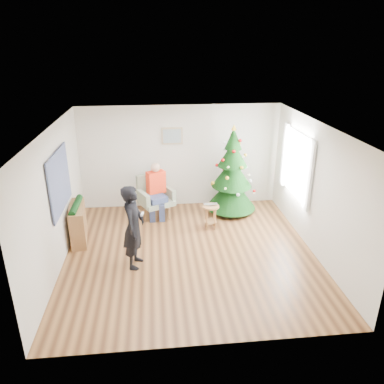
{
  "coord_description": "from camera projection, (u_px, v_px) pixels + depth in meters",
  "views": [
    {
      "loc": [
        -0.65,
        -6.57,
        4.03
      ],
      "look_at": [
        0.1,
        0.6,
        1.1
      ],
      "focal_mm": 35.0,
      "sensor_mm": 36.0,
      "label": 1
    }
  ],
  "objects": [
    {
      "name": "garland",
      "position": [
        76.0,
        205.0,
        7.83
      ],
      "size": [
        0.14,
        0.9,
        0.14
      ],
      "primitive_type": "cylinder",
      "rotation": [
        1.57,
        0.0,
        0.0
      ],
      "color": "black",
      "rests_on": "console"
    },
    {
      "name": "ceiling",
      "position": [
        190.0,
        127.0,
        6.66
      ],
      "size": [
        5.0,
        5.0,
        0.0
      ],
      "primitive_type": "plane",
      "rotation": [
        3.14,
        0.0,
        0.0
      ],
      "color": "white",
      "rests_on": "wall_back"
    },
    {
      "name": "framed_picture",
      "position": [
        172.0,
        136.0,
        9.19
      ],
      "size": [
        0.52,
        0.05,
        0.42
      ],
      "color": "tan",
      "rests_on": "wall_back"
    },
    {
      "name": "stool",
      "position": [
        210.0,
        217.0,
        8.54
      ],
      "size": [
        0.38,
        0.38,
        0.57
      ],
      "rotation": [
        0.0,
        0.0,
        -0.39
      ],
      "color": "brown",
      "rests_on": "floor"
    },
    {
      "name": "window_panel",
      "position": [
        297.0,
        164.0,
        8.23
      ],
      "size": [
        0.04,
        1.3,
        1.4
      ],
      "primitive_type": "cube",
      "color": "white",
      "rests_on": "wall_right"
    },
    {
      "name": "seated_person",
      "position": [
        156.0,
        190.0,
        9.01
      ],
      "size": [
        0.56,
        0.71,
        1.33
      ],
      "rotation": [
        0.0,
        0.0,
        0.44
      ],
      "color": "navy",
      "rests_on": "armchair"
    },
    {
      "name": "armchair",
      "position": [
        156.0,
        201.0,
        9.17
      ],
      "size": [
        0.96,
        0.95,
        1.02
      ],
      "rotation": [
        0.0,
        0.0,
        0.44
      ],
      "color": "gray",
      "rests_on": "floor"
    },
    {
      "name": "tapestry",
      "position": [
        60.0,
        181.0,
        7.09
      ],
      "size": [
        0.03,
        1.5,
        1.15
      ],
      "primitive_type": "cube",
      "color": "black",
      "rests_on": "wall_left"
    },
    {
      "name": "wall_left",
      "position": [
        56.0,
        200.0,
        6.91
      ],
      "size": [
        0.0,
        5.0,
        5.0
      ],
      "primitive_type": "plane",
      "rotation": [
        1.57,
        0.0,
        1.57
      ],
      "color": "silver",
      "rests_on": "floor"
    },
    {
      "name": "christmas_tree",
      "position": [
        232.0,
        174.0,
        9.14
      ],
      "size": [
        1.23,
        1.23,
        2.22
      ],
      "rotation": [
        0.0,
        0.0,
        -0.02
      ],
      "color": "#3F2816",
      "rests_on": "floor"
    },
    {
      "name": "laptop",
      "position": [
        211.0,
        205.0,
        8.43
      ],
      "size": [
        0.32,
        0.21,
        0.02
      ],
      "primitive_type": "imported",
      "rotation": [
        0.0,
        0.0,
        -0.04
      ],
      "color": "silver",
      "rests_on": "stool"
    },
    {
      "name": "wall_back",
      "position": [
        180.0,
        157.0,
        9.45
      ],
      "size": [
        5.0,
        0.0,
        5.0
      ],
      "primitive_type": "plane",
      "rotation": [
        1.57,
        0.0,
        0.0
      ],
      "color": "silver",
      "rests_on": "floor"
    },
    {
      "name": "console",
      "position": [
        78.0,
        223.0,
        7.99
      ],
      "size": [
        0.43,
        1.03,
        0.8
      ],
      "primitive_type": "cube",
      "rotation": [
        0.0,
        0.0,
        0.14
      ],
      "color": "brown",
      "rests_on": "floor"
    },
    {
      "name": "curtains",
      "position": [
        296.0,
        164.0,
        8.23
      ],
      "size": [
        0.05,
        1.75,
        1.5
      ],
      "color": "white",
      "rests_on": "wall_right"
    },
    {
      "name": "floor",
      "position": [
        190.0,
        253.0,
        7.63
      ],
      "size": [
        5.0,
        5.0,
        0.0
      ],
      "primitive_type": "plane",
      "color": "brown",
      "rests_on": "ground"
    },
    {
      "name": "game_controller",
      "position": [
        142.0,
        214.0,
        6.82
      ],
      "size": [
        0.06,
        0.13,
        0.04
      ],
      "primitive_type": "cube",
      "rotation": [
        0.0,
        0.0,
        -0.19
      ],
      "color": "white",
      "rests_on": "standing_man"
    },
    {
      "name": "standing_man",
      "position": [
        134.0,
        227.0,
        6.93
      ],
      "size": [
        0.5,
        0.66,
        1.63
      ],
      "primitive_type": "imported",
      "rotation": [
        0.0,
        0.0,
        1.38
      ],
      "color": "black",
      "rests_on": "floor"
    },
    {
      "name": "wall_front",
      "position": [
        209.0,
        267.0,
        4.84
      ],
      "size": [
        5.0,
        0.0,
        5.0
      ],
      "primitive_type": "plane",
      "rotation": [
        -1.57,
        0.0,
        0.0
      ],
      "color": "silver",
      "rests_on": "floor"
    },
    {
      "name": "wall_right",
      "position": [
        316.0,
        189.0,
        7.39
      ],
      "size": [
        0.0,
        5.0,
        5.0
      ],
      "primitive_type": "plane",
      "rotation": [
        1.57,
        0.0,
        -1.57
      ],
      "color": "silver",
      "rests_on": "floor"
    }
  ]
}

